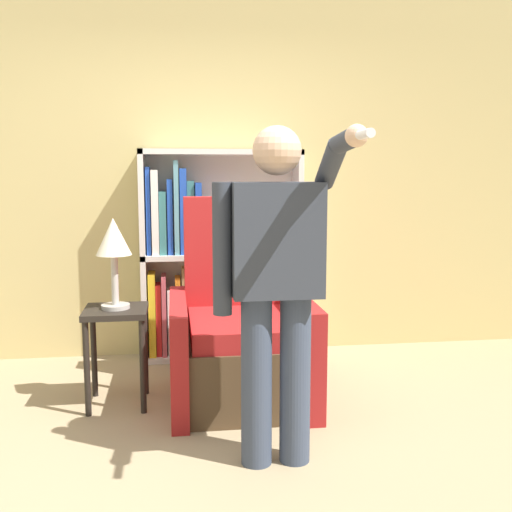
{
  "coord_description": "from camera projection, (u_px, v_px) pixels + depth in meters",
  "views": [
    {
      "loc": [
        -0.16,
        -2.65,
        1.41
      ],
      "look_at": [
        0.28,
        0.51,
        0.97
      ],
      "focal_mm": 42.0,
      "sensor_mm": 36.0,
      "label": 1
    }
  ],
  "objects": [
    {
      "name": "side_table",
      "position": [
        116.0,
        329.0,
        3.63
      ],
      "size": [
        0.38,
        0.38,
        0.6
      ],
      "color": "black",
      "rests_on": "ground_plane"
    },
    {
      "name": "table_lamp",
      "position": [
        114.0,
        243.0,
        3.56
      ],
      "size": [
        0.21,
        0.21,
        0.55
      ],
      "color": "#B7B2A8",
      "rests_on": "side_table"
    },
    {
      "name": "bookcase",
      "position": [
        200.0,
        258.0,
        4.55
      ],
      "size": [
        1.21,
        0.28,
        1.59
      ],
      "color": "silver",
      "rests_on": "ground_plane"
    },
    {
      "name": "person_standing",
      "position": [
        276.0,
        275.0,
        2.82
      ],
      "size": [
        0.57,
        0.78,
        1.63
      ],
      "color": "#384256",
      "rests_on": "ground_plane"
    },
    {
      "name": "ground_plane",
      "position": [
        211.0,
        476.0,
        2.82
      ],
      "size": [
        14.0,
        14.0,
        0.0
      ],
      "primitive_type": "plane",
      "color": "#9E8966"
    },
    {
      "name": "armchair",
      "position": [
        239.0,
        339.0,
        3.78
      ],
      "size": [
        0.86,
        0.94,
        1.26
      ],
      "color": "#4C3823",
      "rests_on": "ground_plane"
    },
    {
      "name": "wall_back",
      "position": [
        192.0,
        175.0,
        4.62
      ],
      "size": [
        8.0,
        0.06,
        2.8
      ],
      "color": "tan",
      "rests_on": "ground_plane"
    }
  ]
}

